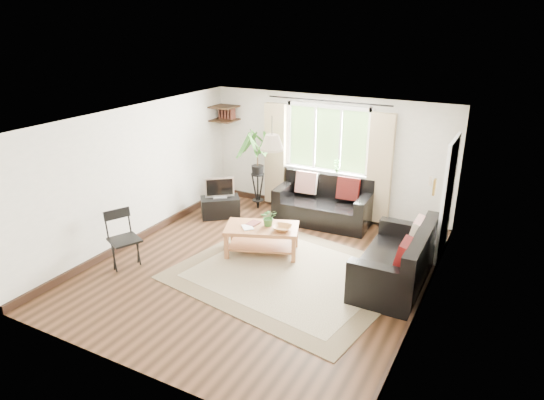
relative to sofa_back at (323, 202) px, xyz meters
The scene contains 24 objects.
floor 2.28m from the sofa_back, 93.92° to the right, with size 5.50×5.50×0.00m, color black.
ceiling 2.98m from the sofa_back, 93.92° to the right, with size 5.50×5.50×0.00m, color white.
wall_back 0.94m from the sofa_back, 106.55° to the left, with size 5.00×0.02×2.40m, color white.
wall_front 5.05m from the sofa_back, 91.76° to the right, with size 5.00×0.02×2.40m, color white.
wall_left 3.55m from the sofa_back, 139.89° to the right, with size 0.02×5.50×2.40m, color white.
wall_right 3.33m from the sofa_back, 43.60° to the right, with size 0.02×5.50×2.40m, color white.
rug 2.23m from the sofa_back, 81.35° to the right, with size 3.27×2.80×0.02m, color beige.
window 1.23m from the sofa_back, 107.86° to the left, with size 2.50×0.16×2.16m, color white, non-canonical shape.
door 2.45m from the sofa_back, 13.00° to the right, with size 0.06×0.96×2.06m, color silver.
corner_shelf 2.83m from the sofa_back, behind, with size 0.50×0.50×0.34m, color black, non-canonical shape.
pendant_lamp 2.45m from the sofa_back, 94.77° to the right, with size 0.36×0.36×0.54m, color beige, non-canonical shape.
wall_sconce 3.26m from the sofa_back, 40.36° to the right, with size 0.12×0.12×0.28m, color beige, non-canonical shape.
sofa_back is the anchor object (origin of this frame).
sofa_right 2.47m from the sofa_back, 42.20° to the right, with size 0.92×1.83×0.86m, color black, non-canonical shape.
coffee_table 1.79m from the sofa_back, 103.00° to the right, with size 1.21×0.66×0.50m, color brown, non-canonical shape.
table_plant 1.69m from the sofa_back, 100.95° to the right, with size 0.27×0.24×0.30m, color #316327.
bowl 1.71m from the sofa_back, 91.04° to the right, with size 0.31×0.31×0.08m, color #A46F38.
book_a 2.05m from the sofa_back, 108.36° to the right, with size 0.17×0.23×0.02m, color white.
book_b 1.83m from the sofa_back, 111.65° to the right, with size 0.18×0.24×0.02m, color brown.
tv_stand 2.07m from the sofa_back, 160.31° to the right, with size 0.75×0.42×0.40m, color black.
tv 2.07m from the sofa_back, 160.31° to the right, with size 0.58×0.19×0.44m, color #A5A5AA, non-canonical shape.
palm_stand 1.54m from the sofa_back, behind, with size 0.64×0.64×1.65m, color black, non-canonical shape.
folding_chair 3.80m from the sofa_back, 123.05° to the right, with size 0.48×0.48×0.93m, color black, non-canonical shape.
sill_plant 0.76m from the sofa_back, 76.21° to the left, with size 0.14×0.10×0.27m, color #2D6023.
Camera 1 is at (3.39, -5.98, 3.78)m, focal length 32.00 mm.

